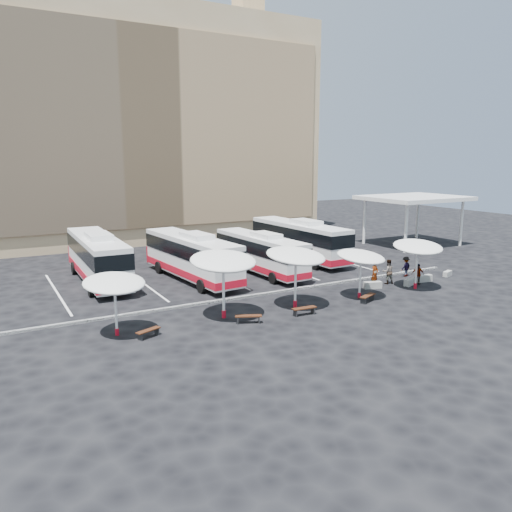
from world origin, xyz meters
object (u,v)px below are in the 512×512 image
wood_bench_1 (248,317)px  conc_bench_3 (448,274)px  bus_1 (191,255)px  wood_bench_3 (368,297)px  passenger_3 (406,267)px  sunshade_4 (418,247)px  bus_3 (299,239)px  sunshade_3 (361,257)px  sunshade_1 (223,261)px  wood_bench_2 (304,309)px  bus_0 (97,256)px  sunshade_2 (296,256)px  conc_bench_1 (410,282)px  sunshade_0 (114,283)px  conc_bench_0 (373,285)px  bus_2 (260,252)px  passenger_2 (418,274)px  wood_bench_0 (148,332)px  conc_bench_2 (424,278)px  passenger_1 (388,272)px  passenger_0 (375,274)px

wood_bench_1 → conc_bench_3: wood_bench_1 is taller
bus_1 → wood_bench_3: 13.68m
passenger_3 → sunshade_4: bearing=43.2°
bus_3 → sunshade_3: bearing=-108.4°
sunshade_1 → wood_bench_2: bearing=-23.2°
bus_0 → sunshade_2: 15.75m
bus_1 → wood_bench_1: bus_1 is taller
bus_1 → conc_bench_1: size_ratio=9.27×
sunshade_0 → conc_bench_0: bearing=2.2°
wood_bench_2 → wood_bench_3: wood_bench_2 is taller
wood_bench_2 → conc_bench_1: size_ratio=1.20×
bus_1 → conc_bench_3: bearing=-31.0°
sunshade_3 → conc_bench_3: bearing=7.9°
sunshade_4 → bus_2: bearing=126.8°
bus_1 → wood_bench_2: size_ratio=7.70×
bus_2 → sunshade_3: (2.15, -9.61, 1.07)m
bus_3 → wood_bench_2: bearing=-125.6°
sunshade_3 → wood_bench_1: (-8.91, -0.93, -2.45)m
wood_bench_1 → conc_bench_1: size_ratio=1.20×
bus_0 → passenger_2: (20.33, -12.29, -1.18)m
bus_3 → sunshade_1: sunshade_1 is taller
conc_bench_0 → wood_bench_0: bearing=-173.8°
bus_1 → conc_bench_2: 17.68m
bus_0 → sunshade_0: (-1.67, -12.24, 0.87)m
sunshade_3 → passenger_3: 8.06m
sunshade_3 → conc_bench_0: (2.47, 1.45, -2.56)m
bus_0 → passenger_2: bus_0 is taller
wood_bench_3 → conc_bench_1: (5.67, 1.83, -0.12)m
wood_bench_3 → passenger_2: (6.31, 1.70, 0.42)m
sunshade_3 → wood_bench_1: sunshade_3 is taller
sunshade_1 → wood_bench_0: bearing=-167.9°
sunshade_0 → wood_bench_3: bearing=-6.4°
sunshade_1 → sunshade_2: 4.80m
bus_3 → passenger_3: bus_3 is taller
wood_bench_1 → wood_bench_2: wood_bench_2 is taller
bus_1 → bus_2: bearing=-11.1°
sunshade_1 → passenger_1: sunshade_1 is taller
bus_3 → sunshade_0: (-19.36, -11.62, 0.88)m
wood_bench_1 → passenger_2: (15.04, 1.62, 0.42)m
sunshade_3 → passenger_0: (2.86, 1.72, -1.84)m
bus_0 → wood_bench_2: bus_0 is taller
conc_bench_1 → conc_bench_3: bearing=7.2°
sunshade_0 → conc_bench_3: size_ratio=3.42×
wood_bench_0 → conc_bench_1: size_ratio=1.11×
sunshade_1 → sunshade_4: sunshade_1 is taller
bus_0 → sunshade_3: bearing=-41.2°
conc_bench_0 → conc_bench_2: size_ratio=0.98×
passenger_1 → bus_2: bearing=-32.7°
wood_bench_2 → passenger_0: (8.18, 2.96, 0.60)m
sunshade_3 → wood_bench_3: sunshade_3 is taller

